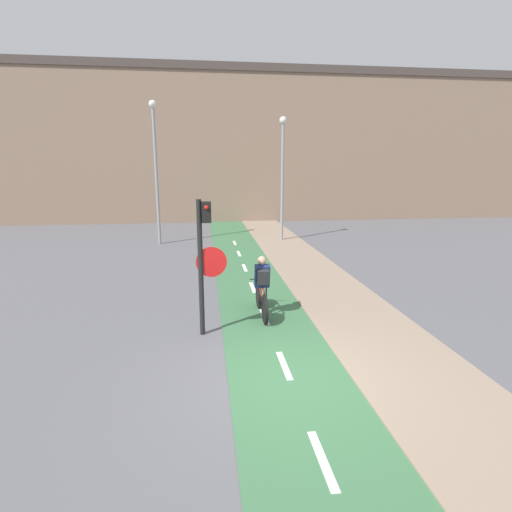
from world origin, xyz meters
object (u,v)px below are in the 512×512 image
object	(u,v)px
traffic_light_pole	(204,253)
street_lamp_far	(155,158)
street_lamp_sidewalk	(283,165)
cyclist_near	(262,288)

from	to	relation	value
traffic_light_pole	street_lamp_far	size ratio (longest dim) A/B	0.45
street_lamp_sidewalk	traffic_light_pole	bearing A→B (deg)	-108.95
street_lamp_far	cyclist_near	distance (m)	11.36
street_lamp_far	cyclist_near	world-z (taller)	street_lamp_far
street_lamp_sidewalk	cyclist_near	bearing A→B (deg)	-103.50
cyclist_near	street_lamp_sidewalk	bearing A→B (deg)	76.50
street_lamp_sidewalk	cyclist_near	xyz separation A→B (m)	(-2.49, -10.36, -3.02)
traffic_light_pole	street_lamp_sidewalk	size ratio (longest dim) A/B	0.50
street_lamp_sidewalk	cyclist_near	distance (m)	11.07
street_lamp_far	street_lamp_sidewalk	bearing A→B (deg)	1.02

